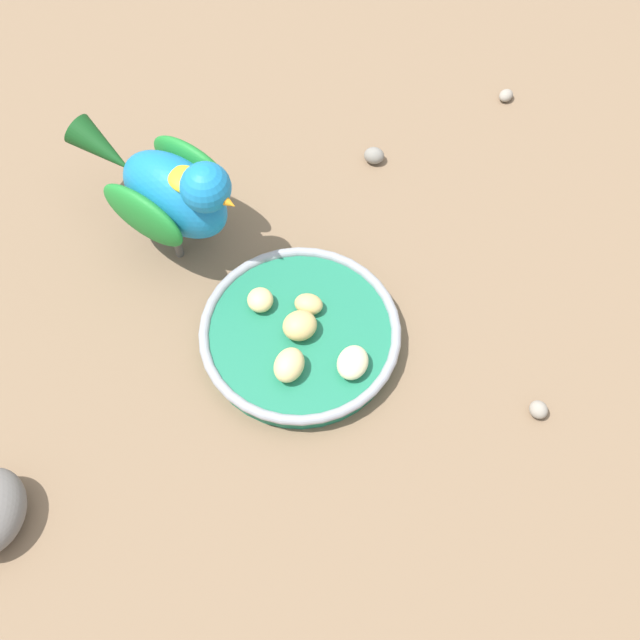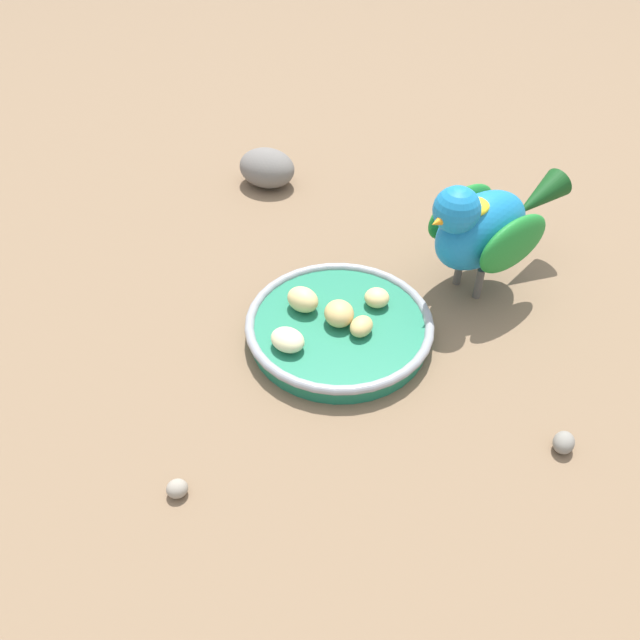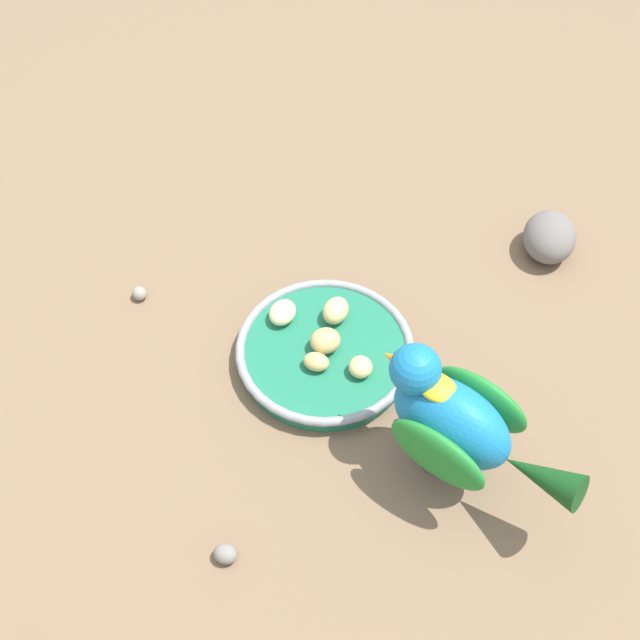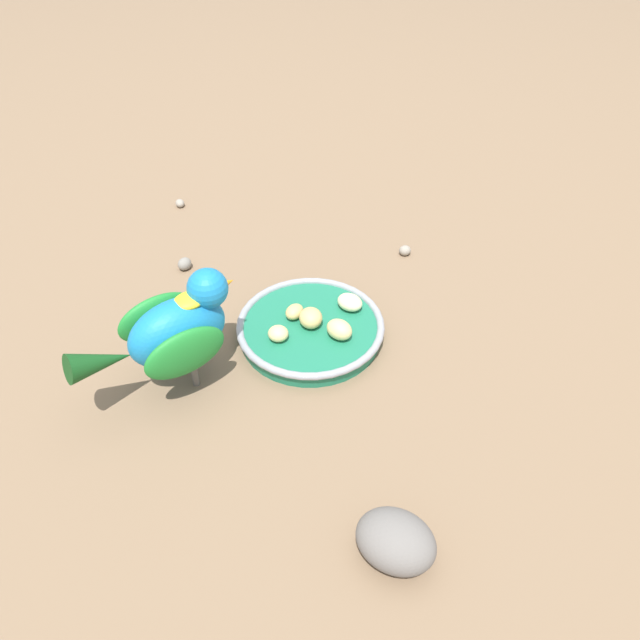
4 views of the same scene
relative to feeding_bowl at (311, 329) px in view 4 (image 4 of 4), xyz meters
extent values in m
plane|color=#7A6047|center=(-0.01, 0.03, -0.01)|extent=(4.00, 4.00, 0.00)
cylinder|color=#1E7251|center=(0.00, 0.00, 0.00)|extent=(0.19, 0.19, 0.02)
torus|color=#93969B|center=(0.00, 0.00, 0.01)|extent=(0.20, 0.20, 0.01)
ellipsoid|color=beige|center=(0.02, -0.06, 0.02)|extent=(0.05, 0.05, 0.02)
ellipsoid|color=tan|center=(0.00, 0.00, 0.02)|extent=(0.04, 0.04, 0.03)
ellipsoid|color=#E5C67F|center=(-0.03, -0.03, 0.02)|extent=(0.05, 0.04, 0.03)
ellipsoid|color=#E5C67F|center=(-0.01, 0.05, 0.02)|extent=(0.04, 0.04, 0.02)
ellipsoid|color=tan|center=(0.02, 0.02, 0.02)|extent=(0.04, 0.04, 0.02)
cylinder|color=#59544C|center=(-0.01, 0.17, 0.01)|extent=(0.01, 0.01, 0.04)
cylinder|color=#59544C|center=(-0.04, 0.16, 0.01)|extent=(0.01, 0.01, 0.04)
ellipsoid|color=#197AB7|center=(-0.03, 0.17, 0.07)|extent=(0.10, 0.14, 0.08)
ellipsoid|color=#1E7F2D|center=(0.00, 0.19, 0.07)|extent=(0.05, 0.10, 0.06)
ellipsoid|color=#1E7F2D|center=(-0.07, 0.17, 0.07)|extent=(0.05, 0.10, 0.06)
cone|color=#144719|center=(-0.06, 0.26, 0.07)|extent=(0.06, 0.09, 0.05)
sphere|color=#197AB7|center=(-0.02, 0.13, 0.11)|extent=(0.06, 0.06, 0.05)
cone|color=orange|center=(-0.01, 0.11, 0.11)|extent=(0.02, 0.03, 0.02)
ellipsoid|color=yellow|center=(-0.02, 0.15, 0.11)|extent=(0.04, 0.05, 0.01)
ellipsoid|color=slate|center=(-0.33, 0.01, 0.01)|extent=(0.10, 0.10, 0.05)
ellipsoid|color=gray|center=(0.20, 0.14, 0.00)|extent=(0.03, 0.03, 0.02)
ellipsoid|color=gray|center=(0.39, 0.13, -0.01)|extent=(0.02, 0.02, 0.01)
ellipsoid|color=gray|center=(0.14, -0.20, -0.01)|extent=(0.02, 0.02, 0.02)
camera|label=1|loc=(-0.23, -0.36, 0.76)|focal=49.19mm
camera|label=2|loc=(0.48, -0.18, 0.48)|focal=37.06mm
camera|label=3|loc=(0.27, 0.41, 0.68)|focal=41.86mm
camera|label=4|loc=(-0.60, 0.17, 0.57)|focal=35.18mm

